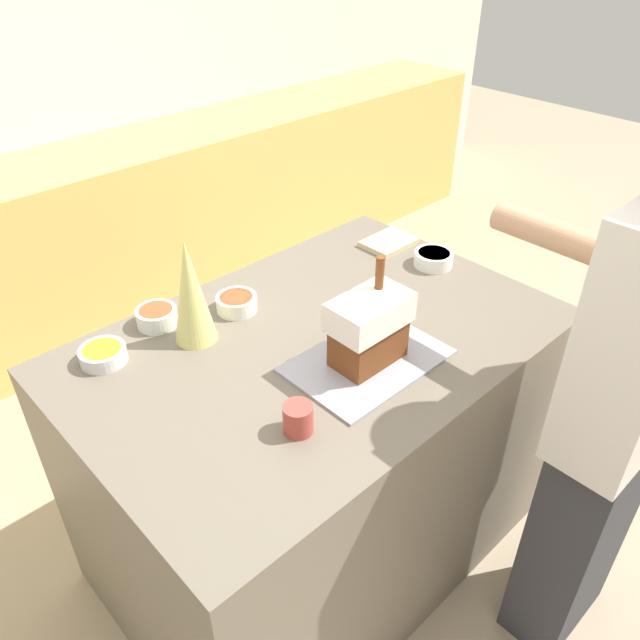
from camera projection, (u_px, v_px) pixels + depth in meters
ground_plane at (317, 541)px, 2.38m from camera, size 12.00×12.00×0.00m
back_cabinet_block at (65, 253)px, 3.26m from camera, size 6.00×0.60×0.95m
kitchen_island at (317, 453)px, 2.10m from camera, size 1.43×0.96×0.96m
baking_tray at (367, 361)px, 1.74m from camera, size 0.43×0.29×0.01m
gingerbread_house at (369, 328)px, 1.68m from camera, size 0.22×0.14×0.30m
decorative_tree at (191, 292)px, 1.74m from camera, size 0.12×0.12×0.32m
candy_bowl_far_right at (237, 302)px, 1.94m from camera, size 0.13×0.13×0.05m
candy_bowl_near_tray_left at (103, 354)px, 1.73m from camera, size 0.13×0.13×0.04m
candy_bowl_beside_tree at (157, 316)px, 1.87m from camera, size 0.12×0.12×0.05m
candy_bowl_near_tray_right at (433, 258)px, 2.17m from camera, size 0.14×0.14×0.05m
cookbook at (389, 242)px, 2.31m from camera, size 0.19×0.14×0.02m
mug at (298, 419)px, 1.50m from camera, size 0.07×0.07×0.08m
person at (619, 417)px, 1.64m from camera, size 0.46×0.57×1.74m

